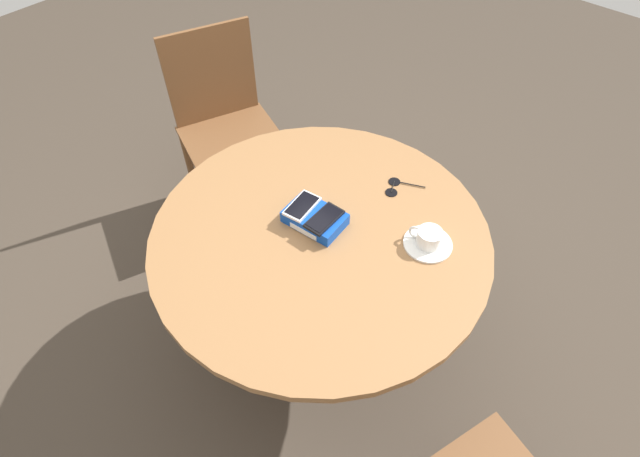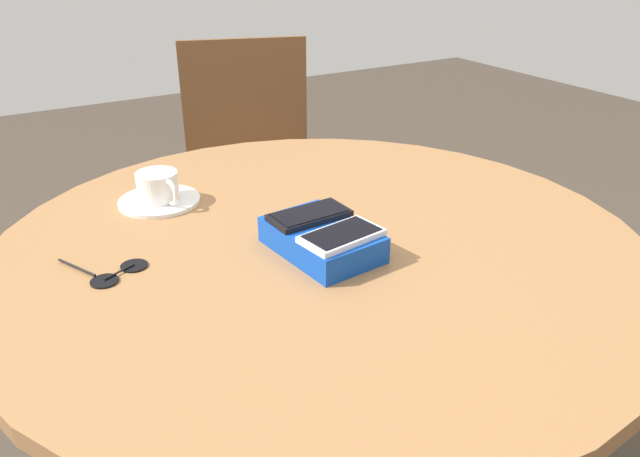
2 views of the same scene
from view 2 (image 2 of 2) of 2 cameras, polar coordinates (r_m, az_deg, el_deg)
round_table at (r=1.14m, az=0.00°, el=-5.04°), size 1.14×1.14×0.72m
phone_box at (r=1.05m, az=0.17°, el=-1.01°), size 0.21×0.15×0.05m
phone_white at (r=1.00m, az=2.01°, el=-0.65°), size 0.09×0.14×0.01m
phone_black at (r=1.07m, az=-1.08°, el=1.32°), size 0.08×0.14×0.01m
saucer at (r=1.28m, az=-14.46°, el=2.47°), size 0.16×0.16×0.01m
coffee_cup at (r=1.27m, az=-14.57°, el=3.80°), size 0.11×0.08×0.06m
sunglasses at (r=1.04m, az=-18.24°, el=-3.85°), size 0.13×0.13×0.01m
chair_near_window at (r=2.12m, az=-6.12°, el=4.89°), size 0.56×0.56×0.88m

